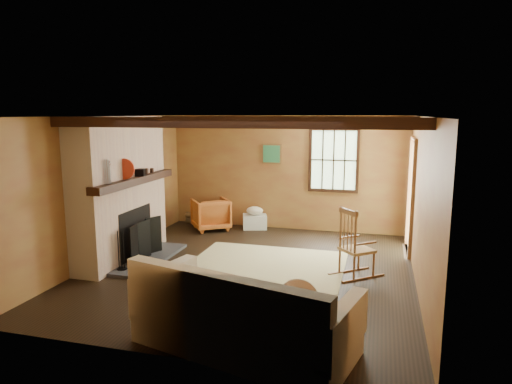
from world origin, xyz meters
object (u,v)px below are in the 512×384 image
(rocking_chair, at_px, (355,248))
(armchair, at_px, (211,214))
(sofa, at_px, (242,320))
(laundry_basket, at_px, (255,222))
(fireplace, at_px, (122,195))

(rocking_chair, height_order, armchair, rocking_chair)
(sofa, distance_m, armchair, 5.10)
(sofa, bearing_deg, armchair, 129.06)
(rocking_chair, xyz_separation_m, sofa, (-1.00, -2.57, -0.11))
(rocking_chair, height_order, laundry_basket, rocking_chair)
(rocking_chair, height_order, sofa, rocking_chair)
(sofa, xyz_separation_m, armchair, (-2.12, 4.64, 0.00))
(fireplace, xyz_separation_m, laundry_basket, (1.60, 2.55, -0.95))
(armchair, bearing_deg, fireplace, 35.31)
(sofa, bearing_deg, rocking_chair, 83.26)
(fireplace, height_order, laundry_basket, fireplace)
(fireplace, xyz_separation_m, rocking_chair, (3.84, 0.15, -0.66))
(rocking_chair, distance_m, armchair, 3.75)
(rocking_chair, distance_m, laundry_basket, 3.29)
(fireplace, distance_m, rocking_chair, 3.90)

